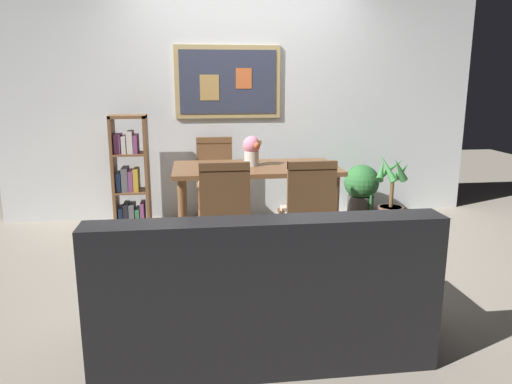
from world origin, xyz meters
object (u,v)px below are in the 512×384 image
potted_ivy (361,189)px  potted_palm (391,201)px  bookshelf (130,177)px  dining_chair_far_left (215,173)px  flower_vase (252,149)px  leather_couch (259,297)px  dining_chair_near_left (224,208)px  dining_chair_near_right (308,206)px  dining_table (255,177)px  tv_remote (302,166)px

potted_ivy → potted_palm: 0.46m
bookshelf → dining_chair_far_left: bearing=5.8°
dining_chair_far_left → flower_vase: (0.31, -0.69, 0.35)m
dining_chair_far_left → leather_couch: (0.12, -2.58, -0.23)m
dining_chair_near_left → dining_chair_near_right: bearing=-2.1°
dining_chair_near_left → potted_ivy: bearing=40.8°
leather_couch → flower_vase: bearing=84.2°
dining_table → tv_remote: 0.44m
potted_palm → flower_vase: flower_vase is taller
bookshelf → flower_vase: bearing=-26.9°
bookshelf → potted_palm: 2.68m
dining_chair_far_left → leather_couch: 2.59m
tv_remote → flower_vase: bearing=160.4°
dining_chair_near_right → potted_palm: size_ratio=1.15×
dining_chair_far_left → potted_palm: 1.85m
dining_table → dining_chair_near_right: bearing=-66.1°
bookshelf → potted_palm: size_ratio=1.47×
dining_chair_far_left → potted_ivy: (1.61, -0.05, -0.21)m
bookshelf → tv_remote: size_ratio=7.21×
flower_vase → dining_table: bearing=-51.1°
dining_chair_near_left → dining_chair_near_right: size_ratio=1.00×
bookshelf → potted_palm: bearing=-8.3°
dining_chair_far_left → flower_vase: flower_vase is taller
potted_ivy → tv_remote: size_ratio=3.71×
dining_table → dining_chair_near_right: size_ratio=1.65×
dining_chair_near_right → potted_ivy: bearing=56.3°
dining_table → potted_palm: size_ratio=1.90×
dining_table → leather_couch: leather_couch is taller
dining_chair_near_right → bookshelf: size_ratio=0.78×
potted_palm → flower_vase: (-1.46, -0.21, 0.59)m
potted_ivy → potted_palm: bearing=-68.9°
dining_chair_near_left → potted_palm: 2.03m
dining_table → bookshelf: bookshelf is taller
dining_chair_far_left → potted_ivy: size_ratio=1.52×
bookshelf → dining_chair_near_right: bearing=-41.7°
dining_chair_near_right → tv_remote: (0.09, 0.61, 0.21)m
leather_couch → potted_palm: bearing=51.8°
dining_table → potted_ivy: dining_table is taller
potted_palm → potted_ivy: bearing=111.1°
dining_chair_near_right → potted_palm: 1.50m
leather_couch → flower_vase: flower_vase is taller
leather_couch → flower_vase: size_ratio=6.59×
dining_chair_far_left → potted_ivy: dining_chair_far_left is taller
dining_chair_near_right → tv_remote: dining_chair_near_right is taller
dining_chair_near_right → dining_chair_far_left: bearing=114.5°
dining_table → potted_palm: bearing=9.8°
dining_table → flower_vase: size_ratio=5.50×
dining_table → potted_ivy: 1.47m
dining_table → dining_chair_far_left: dining_chair_far_left is taller
potted_ivy → flower_vase: size_ratio=2.20×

